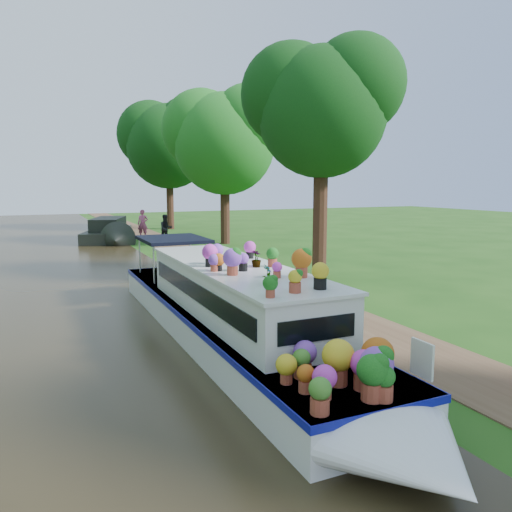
# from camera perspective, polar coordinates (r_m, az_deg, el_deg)

# --- Properties ---
(ground) EXTENTS (100.00, 100.00, 0.00)m
(ground) POSITION_cam_1_polar(r_m,az_deg,el_deg) (15.15, 0.84, -5.63)
(ground) COLOR #1B4411
(ground) RESTS_ON ground
(canal_water) EXTENTS (10.00, 100.00, 0.02)m
(canal_water) POSITION_cam_1_polar(r_m,az_deg,el_deg) (13.79, -22.57, -7.64)
(canal_water) COLOR black
(canal_water) RESTS_ON ground
(towpath) EXTENTS (2.20, 100.00, 0.03)m
(towpath) POSITION_cam_1_polar(r_m,az_deg,el_deg) (15.68, 4.82, -5.12)
(towpath) COLOR #4F3825
(towpath) RESTS_ON ground
(plant_boat) EXTENTS (2.29, 13.52, 2.23)m
(plant_boat) POSITION_cam_1_polar(r_m,az_deg,el_deg) (11.12, -2.39, -6.26)
(plant_boat) COLOR white
(plant_boat) RESTS_ON canal_water
(tree_near_overhang) EXTENTS (5.52, 5.28, 8.99)m
(tree_near_overhang) POSITION_cam_1_polar(r_m,az_deg,el_deg) (19.43, 7.44, 16.99)
(tree_near_overhang) COLOR black
(tree_near_overhang) RESTS_ON ground
(tree_near_mid) EXTENTS (6.90, 6.60, 9.40)m
(tree_near_mid) POSITION_cam_1_polar(r_m,az_deg,el_deg) (30.47, -3.72, 13.55)
(tree_near_mid) COLOR black
(tree_near_mid) RESTS_ON ground
(tree_near_far) EXTENTS (7.59, 7.26, 10.30)m
(tree_near_far) POSITION_cam_1_polar(r_m,az_deg,el_deg) (40.84, -10.01, 12.97)
(tree_near_far) COLOR black
(tree_near_far) RESTS_ON ground
(second_boat) EXTENTS (4.14, 7.95, 1.45)m
(second_boat) POSITION_cam_1_polar(r_m,az_deg,el_deg) (33.37, -16.51, 2.71)
(second_boat) COLOR black
(second_boat) RESTS_ON canal_water
(pedestrian_pink) EXTENTS (0.82, 0.71, 1.90)m
(pedestrian_pink) POSITION_cam_1_polar(r_m,az_deg,el_deg) (33.92, -12.82, 3.60)
(pedestrian_pink) COLOR #D45789
(pedestrian_pink) RESTS_ON towpath
(pedestrian_dark) EXTENTS (0.86, 0.69, 1.71)m
(pedestrian_dark) POSITION_cam_1_polar(r_m,az_deg,el_deg) (31.38, -10.26, 3.13)
(pedestrian_dark) COLOR black
(pedestrian_dark) RESTS_ON towpath
(verge_plant) EXTENTS (0.48, 0.45, 0.44)m
(verge_plant) POSITION_cam_1_polar(r_m,az_deg,el_deg) (15.62, -0.96, -4.37)
(verge_plant) COLOR #2A611D
(verge_plant) RESTS_ON ground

